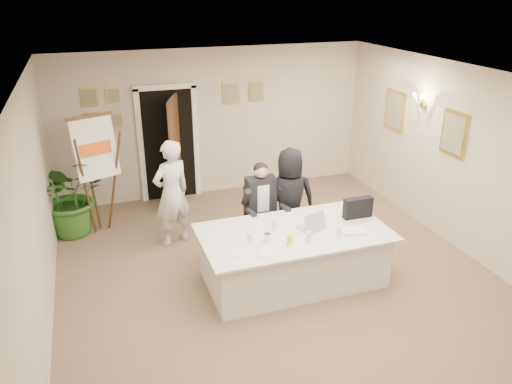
{
  "coord_description": "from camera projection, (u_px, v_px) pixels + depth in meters",
  "views": [
    {
      "loc": [
        -2.27,
        -5.56,
        3.88
      ],
      "look_at": [
        -0.15,
        0.6,
        1.13
      ],
      "focal_mm": 35.0,
      "sensor_mm": 36.0,
      "label": 1
    }
  ],
  "objects": [
    {
      "name": "wall_sconce",
      "position": [
        421.0,
        100.0,
        8.13
      ],
      "size": [
        0.2,
        0.3,
        0.24
      ],
      "primitive_type": null,
      "color": "#BA943B",
      "rests_on": "wall_right"
    },
    {
      "name": "wall_back",
      "position": [
        214.0,
        123.0,
        9.53
      ],
      "size": [
        6.0,
        0.1,
        2.8
      ],
      "primitive_type": "cube",
      "color": "beige",
      "rests_on": "floor"
    },
    {
      "name": "wall_left",
      "position": [
        33.0,
        222.0,
        5.59
      ],
      "size": [
        0.1,
        7.0,
        2.8
      ],
      "primitive_type": "cube",
      "color": "beige",
      "rests_on": "floor"
    },
    {
      "name": "steel_jug",
      "position": [
        267.0,
        237.0,
        6.45
      ],
      "size": [
        0.1,
        0.1,
        0.11
      ],
      "primitive_type": "cylinder",
      "rotation": [
        0.0,
        0.0,
        -0.11
      ],
      "color": "silver",
      "rests_on": "conference_table"
    },
    {
      "name": "wall_right",
      "position": [
        470.0,
        164.0,
        7.39
      ],
      "size": [
        0.1,
        7.0,
        2.8
      ],
      "primitive_type": "cube",
      "color": "beige",
      "rests_on": "floor"
    },
    {
      "name": "doorway",
      "position": [
        171.0,
        148.0,
        9.25
      ],
      "size": [
        1.14,
        0.86,
        2.2
      ],
      "color": "black",
      "rests_on": "floor"
    },
    {
      "name": "paper_stack",
      "position": [
        353.0,
        231.0,
        6.7
      ],
      "size": [
        0.35,
        0.28,
        0.03
      ],
      "primitive_type": "cube",
      "rotation": [
        0.0,
        0.0,
        -0.21
      ],
      "color": "white",
      "rests_on": "conference_table"
    },
    {
      "name": "plate_left",
      "position": [
        237.0,
        253.0,
        6.17
      ],
      "size": [
        0.24,
        0.24,
        0.01
      ],
      "primitive_type": "cylinder",
      "rotation": [
        0.0,
        0.0,
        0.18
      ],
      "color": "white",
      "rests_on": "conference_table"
    },
    {
      "name": "floor",
      "position": [
        280.0,
        280.0,
        7.03
      ],
      "size": [
        7.0,
        7.0,
        0.0
      ],
      "primitive_type": "plane",
      "color": "brown",
      "rests_on": "ground"
    },
    {
      "name": "glass_b",
      "position": [
        309.0,
        237.0,
        6.44
      ],
      "size": [
        0.08,
        0.08,
        0.14
      ],
      "primitive_type": "cylinder",
      "rotation": [
        0.0,
        0.0,
        -0.12
      ],
      "color": "silver",
      "rests_on": "conference_table"
    },
    {
      "name": "flip_chart",
      "position": [
        97.0,
        181.0,
        8.07
      ],
      "size": [
        0.71,
        0.54,
        1.97
      ],
      "color": "#3E2113",
      "rests_on": "floor"
    },
    {
      "name": "seated_man",
      "position": [
        262.0,
        207.0,
        7.62
      ],
      "size": [
        0.75,
        0.78,
        1.43
      ],
      "primitive_type": null,
      "rotation": [
        0.0,
        0.0,
        -0.24
      ],
      "color": "black",
      "rests_on": "floor"
    },
    {
      "name": "ceiling",
      "position": [
        284.0,
        80.0,
        5.94
      ],
      "size": [
        6.0,
        7.0,
        0.02
      ],
      "primitive_type": "cube",
      "color": "white",
      "rests_on": "wall_back"
    },
    {
      "name": "standing_man",
      "position": [
        172.0,
        193.0,
        7.73
      ],
      "size": [
        0.73,
        0.62,
        1.71
      ],
      "primitive_type": "imported",
      "rotation": [
        0.0,
        0.0,
        3.54
      ],
      "color": "silver",
      "rests_on": "floor"
    },
    {
      "name": "conference_table",
      "position": [
        293.0,
        256.0,
        6.88
      ],
      "size": [
        2.55,
        1.37,
        0.78
      ],
      "color": "white",
      "rests_on": "floor"
    },
    {
      "name": "standing_woman",
      "position": [
        290.0,
        199.0,
        7.65
      ],
      "size": [
        0.89,
        0.68,
        1.61
      ],
      "primitive_type": "imported",
      "rotation": [
        0.0,
        0.0,
        2.9
      ],
      "color": "black",
      "rests_on": "floor"
    },
    {
      "name": "pictures_back_wall",
      "position": [
        171.0,
        103.0,
        9.09
      ],
      "size": [
        3.4,
        0.06,
        0.8
      ],
      "primitive_type": null,
      "color": "#E4B74D",
      "rests_on": "wall_back"
    },
    {
      "name": "pictures_right_wall",
      "position": [
        421.0,
        121.0,
        8.29
      ],
      "size": [
        0.06,
        2.2,
        0.8
      ],
      "primitive_type": null,
      "color": "#E4B74D",
      "rests_on": "wall_right"
    },
    {
      "name": "glass_d",
      "position": [
        274.0,
        225.0,
        6.75
      ],
      "size": [
        0.07,
        0.07,
        0.14
      ],
      "primitive_type": "cylinder",
      "rotation": [
        0.0,
        0.0,
        0.11
      ],
      "color": "silver",
      "rests_on": "conference_table"
    },
    {
      "name": "glass_a",
      "position": [
        250.0,
        237.0,
        6.42
      ],
      "size": [
        0.07,
        0.07,
        0.14
      ],
      "primitive_type": "cylinder",
      "rotation": [
        0.0,
        0.0,
        -0.25
      ],
      "color": "silver",
      "rests_on": "conference_table"
    },
    {
      "name": "glass_c",
      "position": [
        338.0,
        232.0,
        6.56
      ],
      "size": [
        0.08,
        0.08,
        0.14
      ],
      "primitive_type": "cylinder",
      "rotation": [
        0.0,
        0.0,
        0.18
      ],
      "color": "silver",
      "rests_on": "conference_table"
    },
    {
      "name": "laptop",
      "position": [
        311.0,
        218.0,
        6.8
      ],
      "size": [
        0.45,
        0.46,
        0.28
      ],
      "primitive_type": null,
      "rotation": [
        0.0,
        0.0,
        0.32
      ],
      "color": "#B7BABC",
      "rests_on": "conference_table"
    },
    {
      "name": "plate_near",
      "position": [
        296.0,
        246.0,
        6.33
      ],
      "size": [
        0.25,
        0.25,
        0.01
      ],
      "primitive_type": "cylinder",
      "rotation": [
        0.0,
        0.0,
        0.33
      ],
      "color": "white",
      "rests_on": "conference_table"
    },
    {
      "name": "plate_mid",
      "position": [
        266.0,
        253.0,
        6.18
      ],
      "size": [
        0.27,
        0.27,
        0.01
      ],
      "primitive_type": "cylinder",
      "rotation": [
        0.0,
        0.0,
        -0.16
      ],
      "color": "white",
      "rests_on": "conference_table"
    },
    {
      "name": "wall_front",
      "position": [
        470.0,
        372.0,
        3.44
      ],
      "size": [
        6.0,
        0.1,
        2.8
      ],
      "primitive_type": "cube",
      "color": "beige",
      "rests_on": "floor"
    },
    {
      "name": "potted_palm",
      "position": [
        70.0,
        195.0,
        8.14
      ],
      "size": [
        1.56,
        1.51,
        1.33
      ],
      "primitive_type": "imported",
      "rotation": [
        0.0,
        0.0,
        0.54
      ],
      "color": "#2C6020",
      "rests_on": "floor"
    },
    {
      "name": "oj_glass",
      "position": [
        290.0,
        240.0,
        6.37
      ],
      "size": [
        0.08,
        0.08,
        0.13
      ],
      "primitive_type": "cylinder",
      "rotation": [
        0.0,
        0.0,
        -0.07
      ],
      "color": "yellow",
      "rests_on": "conference_table"
    },
    {
      "name": "laptop_bag",
      "position": [
        358.0,
        208.0,
        7.08
      ],
      "size": [
        0.43,
        0.12,
        0.3
      ],
      "primitive_type": "cube",
      "rotation": [
        0.0,
        0.0,
        -0.01
      ],
      "color": "black",
      "rests_on": "conference_table"
    }
  ]
}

